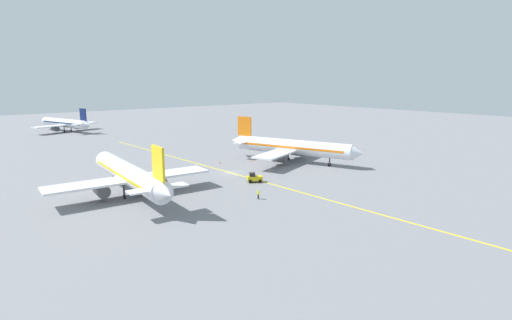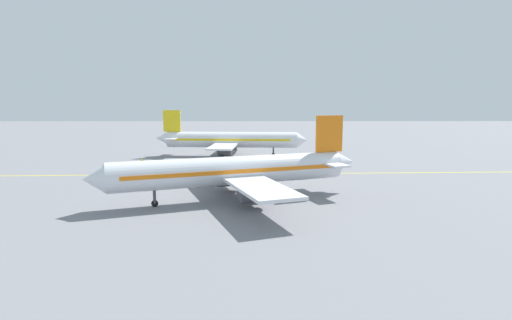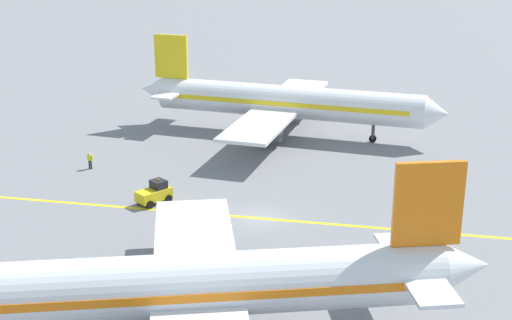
# 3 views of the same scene
# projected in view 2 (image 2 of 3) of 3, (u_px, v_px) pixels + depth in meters

# --- Properties ---
(ground_plane) EXTENTS (400.00, 400.00, 0.00)m
(ground_plane) POSITION_uv_depth(u_px,v_px,m) (238.00, 174.00, 69.39)
(ground_plane) COLOR slate
(apron_yellow_centreline) EXTENTS (4.77, 119.94, 0.01)m
(apron_yellow_centreline) POSITION_uv_depth(u_px,v_px,m) (238.00, 174.00, 69.39)
(apron_yellow_centreline) COLOR yellow
(apron_yellow_centreline) RESTS_ON ground
(airplane_at_gate) EXTENTS (28.29, 35.54, 10.60)m
(airplane_at_gate) POSITION_uv_depth(u_px,v_px,m) (230.00, 140.00, 92.37)
(airplane_at_gate) COLOR white
(airplane_at_gate) RESTS_ON ground
(airplane_adjacent_stand) EXTENTS (28.10, 34.39, 10.60)m
(airplane_adjacent_stand) POSITION_uv_depth(u_px,v_px,m) (235.00, 171.00, 50.55)
(airplane_adjacent_stand) COLOR silver
(airplane_adjacent_stand) RESTS_ON ground
(baggage_tug_white) EXTENTS (3.34, 2.90, 2.11)m
(baggage_tug_white) POSITION_uv_depth(u_px,v_px,m) (185.00, 168.00, 70.33)
(baggage_tug_white) COLOR gold
(baggage_tug_white) RESTS_ON ground
(ground_crew_worker) EXTENTS (0.24, 0.58, 1.68)m
(ground_crew_worker) POSITION_uv_depth(u_px,v_px,m) (142.00, 162.00, 76.92)
(ground_crew_worker) COLOR #23232D
(ground_crew_worker) RESTS_ON ground
(traffic_cone_near_nose) EXTENTS (0.32, 0.32, 0.55)m
(traffic_cone_near_nose) POSITION_uv_depth(u_px,v_px,m) (297.00, 176.00, 65.64)
(traffic_cone_near_nose) COLOR orange
(traffic_cone_near_nose) RESTS_ON ground
(traffic_cone_mid_apron) EXTENTS (0.32, 0.32, 0.55)m
(traffic_cone_mid_apron) POSITION_uv_depth(u_px,v_px,m) (280.00, 185.00, 58.48)
(traffic_cone_mid_apron) COLOR orange
(traffic_cone_mid_apron) RESTS_ON ground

